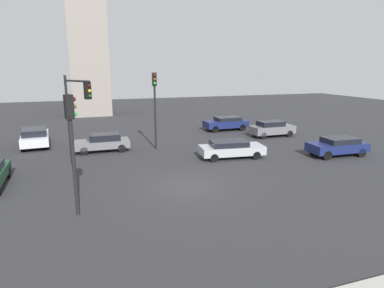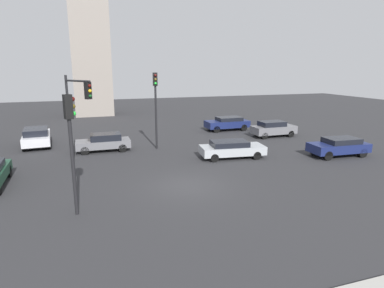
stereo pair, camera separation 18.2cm
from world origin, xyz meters
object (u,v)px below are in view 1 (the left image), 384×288
at_px(traffic_light_0, 72,133).
at_px(car_4, 35,137).
at_px(traffic_light_2, 155,97).
at_px(car_6, 103,142).
at_px(car_0, 231,149).
at_px(car_2, 226,123).
at_px(car_3, 272,128).
at_px(traffic_light_1, 77,105).
at_px(car_5, 338,146).

xyz_separation_m(traffic_light_0, car_4, (-3.24, 14.62, -2.86)).
xyz_separation_m(traffic_light_2, car_6, (-4.02, 0.49, -3.36)).
bearing_deg(traffic_light_0, car_0, 13.66).
bearing_deg(car_4, car_2, -89.80).
height_order(traffic_light_0, car_6, traffic_light_0).
distance_m(traffic_light_0, car_3, 21.04).
bearing_deg(car_3, traffic_light_1, -165.80).
relative_size(traffic_light_1, car_6, 1.44).
bearing_deg(car_6, traffic_light_1, 67.03).
xyz_separation_m(traffic_light_2, car_3, (11.27, 1.15, -3.31)).
height_order(car_2, car_3, car_3).
bearing_deg(car_4, traffic_light_2, -117.89).
height_order(car_3, car_4, car_4).
relative_size(traffic_light_0, car_3, 1.28).
bearing_deg(traffic_light_2, car_5, 65.59).
distance_m(traffic_light_2, car_3, 11.80).
bearing_deg(traffic_light_0, car_3, 16.88).
bearing_deg(car_4, traffic_light_0, -172.02).
bearing_deg(car_0, car_5, -8.24).
height_order(car_0, car_5, car_5).
bearing_deg(car_3, car_2, 121.94).
xyz_separation_m(car_5, car_6, (-16.10, 6.85, -0.01)).
bearing_deg(traffic_light_0, car_6, 62.77).
relative_size(car_2, car_5, 1.01).
height_order(traffic_light_0, car_4, traffic_light_0).
bearing_deg(car_5, car_6, -19.86).
bearing_deg(car_5, traffic_light_1, -6.60).
xyz_separation_m(traffic_light_0, car_5, (17.98, 4.31, -2.92)).
bearing_deg(car_0, car_6, 156.86).
bearing_deg(traffic_light_2, car_0, 49.14).
height_order(traffic_light_1, car_6, traffic_light_1).
height_order(car_0, car_4, car_4).
bearing_deg(car_5, car_0, -11.60).
height_order(traffic_light_1, car_5, traffic_light_1).
distance_m(traffic_light_1, car_5, 18.30).
height_order(traffic_light_0, car_2, traffic_light_0).
distance_m(car_0, car_5, 7.86).
bearing_deg(traffic_light_1, car_3, 71.38).
xyz_separation_m(traffic_light_2, car_2, (8.56, 5.41, -3.33)).
xyz_separation_m(traffic_light_1, car_6, (1.63, 3.79, -3.32)).
relative_size(car_4, car_6, 1.16).
bearing_deg(car_6, traffic_light_0, 80.79).
height_order(traffic_light_2, car_3, traffic_light_2).
height_order(traffic_light_1, traffic_light_2, traffic_light_2).
bearing_deg(car_6, car_2, -158.28).
height_order(car_2, car_6, car_2).
relative_size(traffic_light_1, car_5, 1.34).
height_order(traffic_light_0, car_5, traffic_light_0).
relative_size(traffic_light_1, car_3, 1.43).
relative_size(traffic_light_0, car_5, 1.20).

